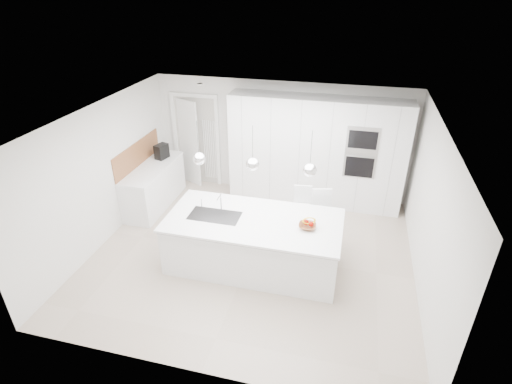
% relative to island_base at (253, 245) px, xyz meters
% --- Properties ---
extents(floor, '(5.50, 5.50, 0.00)m').
position_rel_island_base_xyz_m(floor, '(-0.10, 0.30, -0.43)').
color(floor, '#BAA794').
rests_on(floor, ground).
extents(wall_back, '(5.50, 0.00, 5.50)m').
position_rel_island_base_xyz_m(wall_back, '(-0.10, 2.80, 0.82)').
color(wall_back, silver).
rests_on(wall_back, ground).
extents(wall_left, '(0.00, 5.00, 5.00)m').
position_rel_island_base_xyz_m(wall_left, '(-2.85, 0.30, 0.82)').
color(wall_left, silver).
rests_on(wall_left, ground).
extents(ceiling, '(5.50, 5.50, 0.00)m').
position_rel_island_base_xyz_m(ceiling, '(-0.10, 0.30, 2.07)').
color(ceiling, white).
rests_on(ceiling, wall_back).
extents(tall_cabinets, '(3.60, 0.60, 2.30)m').
position_rel_island_base_xyz_m(tall_cabinets, '(0.70, 2.50, 0.72)').
color(tall_cabinets, white).
rests_on(tall_cabinets, floor).
extents(oven_stack, '(0.62, 0.04, 1.05)m').
position_rel_island_base_xyz_m(oven_stack, '(1.60, 2.19, 0.92)').
color(oven_stack, '#A5A5A8').
rests_on(oven_stack, tall_cabinets).
extents(doorway_frame, '(1.11, 0.08, 2.13)m').
position_rel_island_base_xyz_m(doorway_frame, '(-2.05, 2.77, 0.59)').
color(doorway_frame, white).
rests_on(doorway_frame, floor).
extents(hallway_door, '(0.76, 0.38, 2.00)m').
position_rel_island_base_xyz_m(hallway_door, '(-2.30, 2.72, 0.57)').
color(hallway_door, white).
rests_on(hallway_door, floor).
extents(radiator, '(0.32, 0.04, 1.40)m').
position_rel_island_base_xyz_m(radiator, '(-1.73, 2.76, 0.42)').
color(radiator, white).
rests_on(radiator, floor).
extents(left_base_cabinets, '(0.60, 1.80, 0.86)m').
position_rel_island_base_xyz_m(left_base_cabinets, '(-2.55, 1.50, 0.00)').
color(left_base_cabinets, white).
rests_on(left_base_cabinets, floor).
extents(left_worktop, '(0.62, 1.82, 0.04)m').
position_rel_island_base_xyz_m(left_worktop, '(-2.55, 1.50, 0.45)').
color(left_worktop, white).
rests_on(left_worktop, left_base_cabinets).
extents(oak_backsplash, '(0.02, 1.80, 0.50)m').
position_rel_island_base_xyz_m(oak_backsplash, '(-2.84, 1.50, 0.72)').
color(oak_backsplash, '#945F39').
rests_on(oak_backsplash, wall_left).
extents(island_base, '(2.80, 1.20, 0.86)m').
position_rel_island_base_xyz_m(island_base, '(0.00, 0.00, 0.00)').
color(island_base, white).
rests_on(island_base, floor).
extents(island_worktop, '(2.84, 1.40, 0.04)m').
position_rel_island_base_xyz_m(island_worktop, '(0.00, 0.05, 0.45)').
color(island_worktop, white).
rests_on(island_worktop, island_base).
extents(island_sink, '(0.84, 0.44, 0.18)m').
position_rel_island_base_xyz_m(island_sink, '(-0.65, -0.00, 0.39)').
color(island_sink, '#3F3F42').
rests_on(island_sink, island_worktop).
extents(island_tap, '(0.02, 0.02, 0.30)m').
position_rel_island_base_xyz_m(island_tap, '(-0.60, 0.20, 0.62)').
color(island_tap, white).
rests_on(island_tap, island_worktop).
extents(pendant_left, '(0.20, 0.20, 0.20)m').
position_rel_island_base_xyz_m(pendant_left, '(-0.85, -0.00, 1.47)').
color(pendant_left, white).
rests_on(pendant_left, ceiling).
extents(pendant_mid, '(0.20, 0.20, 0.20)m').
position_rel_island_base_xyz_m(pendant_mid, '(-0.00, -0.00, 1.47)').
color(pendant_mid, white).
rests_on(pendant_mid, ceiling).
extents(pendant_right, '(0.20, 0.20, 0.20)m').
position_rel_island_base_xyz_m(pendant_right, '(0.85, -0.00, 1.47)').
color(pendant_right, white).
rests_on(pendant_right, ceiling).
extents(fruit_bowl, '(0.28, 0.28, 0.07)m').
position_rel_island_base_xyz_m(fruit_bowl, '(0.87, 0.01, 0.50)').
color(fruit_bowl, '#945F39').
rests_on(fruit_bowl, island_worktop).
extents(espresso_machine, '(0.26, 0.33, 0.31)m').
position_rel_island_base_xyz_m(espresso_machine, '(-2.53, 1.96, 0.63)').
color(espresso_machine, black).
rests_on(espresso_machine, left_worktop).
extents(bar_stool_left, '(0.40, 0.51, 1.04)m').
position_rel_island_base_xyz_m(bar_stool_left, '(0.64, 1.01, 0.09)').
color(bar_stool_left, white).
rests_on(bar_stool_left, floor).
extents(bar_stool_right, '(0.47, 0.57, 1.10)m').
position_rel_island_base_xyz_m(bar_stool_right, '(1.00, 0.84, 0.12)').
color(bar_stool_right, white).
rests_on(bar_stool_right, floor).
extents(apple_a, '(0.09, 0.09, 0.09)m').
position_rel_island_base_xyz_m(apple_a, '(0.84, 0.06, 0.54)').
color(apple_a, '#A00C02').
rests_on(apple_a, fruit_bowl).
extents(apple_b, '(0.08, 0.08, 0.08)m').
position_rel_island_base_xyz_m(apple_b, '(0.85, 0.05, 0.54)').
color(apple_b, '#A00C02').
rests_on(apple_b, fruit_bowl).
extents(apple_c, '(0.08, 0.08, 0.08)m').
position_rel_island_base_xyz_m(apple_c, '(0.93, 0.02, 0.54)').
color(apple_c, '#A00C02').
rests_on(apple_c, fruit_bowl).
extents(banana_bunch, '(0.24, 0.18, 0.22)m').
position_rel_island_base_xyz_m(banana_bunch, '(0.89, 0.04, 0.59)').
color(banana_bunch, yellow).
rests_on(banana_bunch, fruit_bowl).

